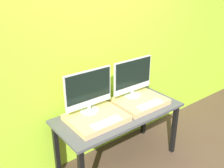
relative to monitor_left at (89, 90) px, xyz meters
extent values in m
cube|color=#9ED12D|center=(0.31, 0.26, 0.29)|extent=(8.00, 0.04, 2.60)
cube|color=#47474C|center=(0.31, -0.13, -0.32)|extent=(1.48, 0.65, 0.03)
cube|color=black|center=(0.99, -0.40, -0.67)|extent=(0.05, 0.05, 0.68)
cube|color=black|center=(-0.37, 0.13, -0.67)|extent=(0.05, 0.05, 0.68)
cube|color=black|center=(0.99, 0.13, -0.67)|extent=(0.05, 0.05, 0.68)
cube|color=tan|center=(0.00, -0.13, -0.27)|extent=(0.58, 0.49, 0.06)
cylinder|color=#B2B2B7|center=(0.00, 0.00, -0.23)|extent=(0.21, 0.21, 0.01)
cylinder|color=#B2B2B7|center=(0.00, 0.00, -0.20)|extent=(0.04, 0.04, 0.05)
cube|color=#B2B2B7|center=(0.00, 0.00, 0.02)|extent=(0.56, 0.02, 0.40)
cube|color=black|center=(0.00, -0.01, 0.05)|extent=(0.53, 0.00, 0.31)
cube|color=silver|center=(0.00, -0.01, -0.15)|extent=(0.55, 0.00, 0.06)
cube|color=silver|center=(0.00, -0.31, -0.23)|extent=(0.33, 0.10, 0.01)
cube|color=silver|center=(0.00, -0.31, -0.23)|extent=(0.32, 0.09, 0.00)
cube|color=tan|center=(0.62, -0.13, -0.27)|extent=(0.58, 0.49, 0.06)
cylinder|color=#B2B2B7|center=(0.62, 0.00, -0.23)|extent=(0.21, 0.21, 0.01)
cylinder|color=#B2B2B7|center=(0.62, 0.00, -0.20)|extent=(0.04, 0.04, 0.05)
cube|color=#B2B2B7|center=(0.62, 0.00, 0.02)|extent=(0.56, 0.02, 0.40)
cube|color=black|center=(0.62, -0.01, 0.05)|extent=(0.53, 0.00, 0.31)
cube|color=silver|center=(0.62, -0.01, -0.15)|extent=(0.55, 0.00, 0.06)
cube|color=silver|center=(0.62, -0.31, -0.23)|extent=(0.33, 0.10, 0.01)
cube|color=silver|center=(0.62, -0.31, -0.23)|extent=(0.32, 0.09, 0.00)
camera|label=1|loc=(-1.26, -2.02, 1.10)|focal=40.00mm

